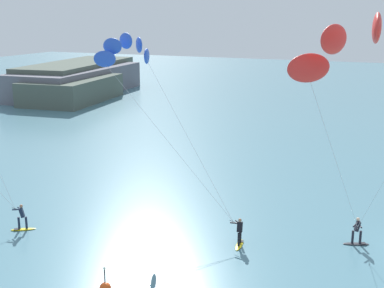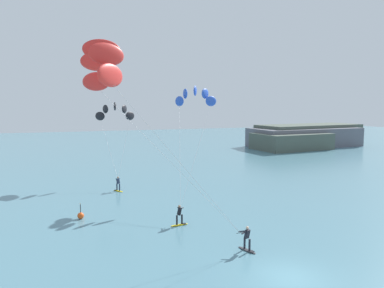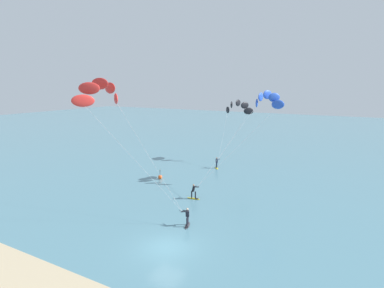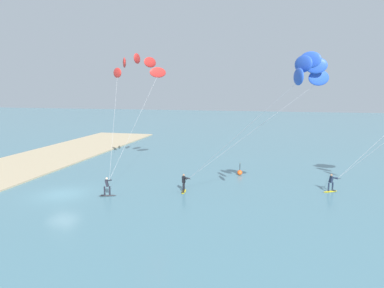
# 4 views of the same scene
# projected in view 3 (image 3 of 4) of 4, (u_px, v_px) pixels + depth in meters

# --- Properties ---
(ground_plane) EXTENTS (240.00, 240.00, 0.00)m
(ground_plane) POSITION_uv_depth(u_px,v_px,m) (167.00, 248.00, 24.39)
(ground_plane) COLOR slate
(kitesurfer_nearshore) EXTENTS (8.06, 11.82, 11.77)m
(kitesurfer_nearshore) POSITION_uv_depth(u_px,v_px,m) (264.00, 103.00, 38.88)
(kitesurfer_nearshore) COLOR yellow
(kitesurfer_nearshore) RESTS_ON ground
(kitesurfer_mid_water) EXTENTS (10.64, 6.20, 13.08)m
(kitesurfer_mid_water) POSITION_uv_depth(u_px,v_px,m) (103.00, 96.00, 29.69)
(kitesurfer_mid_water) COLOR #333338
(kitesurfer_mid_water) RESTS_ON ground
(kitesurfer_far_out) EXTENTS (5.14, 8.34, 10.06)m
(kitesurfer_far_out) POSITION_uv_depth(u_px,v_px,m) (237.00, 109.00, 51.12)
(kitesurfer_far_out) COLOR yellow
(kitesurfer_far_out) RESTS_ON ground
(marker_buoy) EXTENTS (0.56, 0.56, 1.38)m
(marker_buoy) POSITION_uv_depth(u_px,v_px,m) (160.00, 177.00, 42.03)
(marker_buoy) COLOR #EA5119
(marker_buoy) RESTS_ON ground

